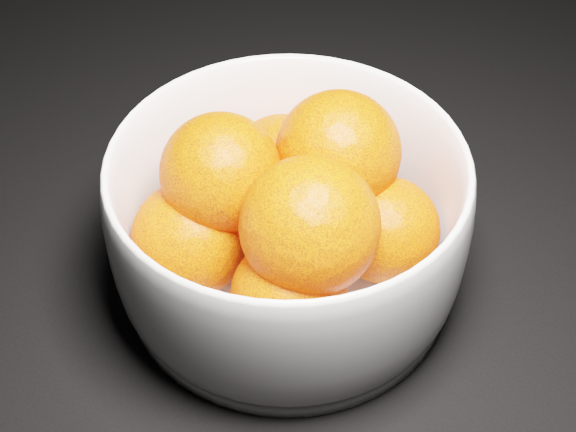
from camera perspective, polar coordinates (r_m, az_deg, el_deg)
The scene contains 2 objects.
bowl at distance 0.56m, azimuth 0.00°, elevation -0.44°, with size 0.25×0.25×0.12m.
orange_pile at distance 0.55m, azimuth -0.04°, elevation 0.64°, with size 0.19×0.18×0.13m.
Camera 1 is at (0.45, -0.10, 0.46)m, focal length 50.00 mm.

